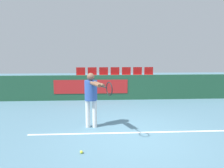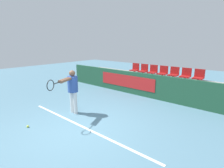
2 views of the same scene
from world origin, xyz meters
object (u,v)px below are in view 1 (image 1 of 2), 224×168
Objects in this scene: stadium_chair_10 at (115,74)px; stadium_chair_9 at (104,74)px; stadium_chair_11 at (126,73)px; stadium_chair_7 at (81,74)px; stadium_chair_12 at (138,73)px; stadium_chair_13 at (149,73)px; stadium_chair_8 at (92,74)px; stadium_chair_1 at (92,84)px; stadium_chair_4 at (129,84)px; stadium_chair_2 at (104,84)px; stadium_chair_3 at (116,84)px; stadium_chair_5 at (141,84)px; stadium_chair_0 at (79,84)px; tennis_player at (92,94)px; tennis_ball at (81,152)px; stadium_chair_6 at (153,84)px.

stadium_chair_9 is at bearing 180.00° from stadium_chair_10.
stadium_chair_11 is (1.16, 0.00, 0.00)m from stadium_chair_9.
stadium_chair_9 is (1.16, 0.00, 0.00)m from stadium_chair_7.
stadium_chair_11 is 0.58m from stadium_chair_12.
stadium_chair_8 is at bearing 180.00° from stadium_chair_13.
stadium_chair_1 is at bearing -90.00° from stadium_chair_8.
stadium_chair_4 is 1.00× the size of stadium_chair_8.
stadium_chair_9 reaches higher than stadium_chair_1.
stadium_chair_13 is at bearing 21.43° from stadium_chair_2.
stadium_chair_11 is at bearing 90.00° from stadium_chair_4.
stadium_chair_5 is at bearing 0.00° from stadium_chair_3.
stadium_chair_5 is 1.15m from stadium_chair_13.
stadium_chair_3 is 1.00× the size of stadium_chair_11.
stadium_chair_4 is (1.74, 0.00, 0.00)m from stadium_chair_1.
tennis_player is at bearing -79.84° from stadium_chair_0.
stadium_chair_2 is at bearing 83.90° from tennis_ball.
stadium_chair_11 is (-0.58, 0.91, 0.39)m from stadium_chair_5.
stadium_chair_0 is 1.53m from stadium_chair_9.
stadium_chair_8 is (0.58, 0.00, 0.00)m from stadium_chair_7.
stadium_chair_8 is 0.58m from stadium_chair_9.
stadium_chair_3 is 1.00× the size of stadium_chair_10.
stadium_chair_9 is (-1.74, 0.91, 0.39)m from stadium_chair_5.
stadium_chair_0 is 1.00× the size of stadium_chair_2.
stadium_chair_2 is at bearing 180.00° from stadium_chair_5.
tennis_player reaches higher than stadium_chair_8.
stadium_chair_10 is at bearing 152.38° from stadium_chair_6.
tennis_player reaches higher than stadium_chair_5.
tennis_player reaches higher than stadium_chair_0.
stadium_chair_12 is (2.33, 0.91, 0.39)m from stadium_chair_1.
stadium_chair_7 reaches higher than stadium_chair_2.
stadium_chair_8 is at bearing 89.80° from tennis_ball.
stadium_chair_9 and stadium_chair_12 have the same top height.
stadium_chair_7 and stadium_chair_8 have the same top height.
stadium_chair_11 is 1.16m from stadium_chair_13.
stadium_chair_12 is at bearing 180.00° from stadium_chair_13.
stadium_chair_8 is at bearing 152.38° from stadium_chair_4.
stadium_chair_4 is 0.58m from stadium_chair_5.
stadium_chair_7 is at bearing 180.00° from stadium_chair_9.
stadium_chair_7 is at bearing 75.28° from tennis_player.
stadium_chair_10 is (0.58, 0.00, 0.00)m from stadium_chair_9.
tennis_ball is (-1.19, -5.66, -0.57)m from stadium_chair_3.
stadium_chair_12 is 5.48m from tennis_player.
stadium_chair_2 is 0.99m from stadium_chair_9.
stadium_chair_11 is at bearing 180.00° from stadium_chair_13.
stadium_chair_8 is at bearing 68.71° from tennis_player.
stadium_chair_9 is 1.00× the size of stadium_chair_12.
stadium_chair_1 is 0.99m from stadium_chair_8.
stadium_chair_4 is at bearing 0.00° from stadium_chair_1.
stadium_chair_0 is at bearing -162.57° from stadium_chair_12.
stadium_chair_11 is 5.27m from tennis_player.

